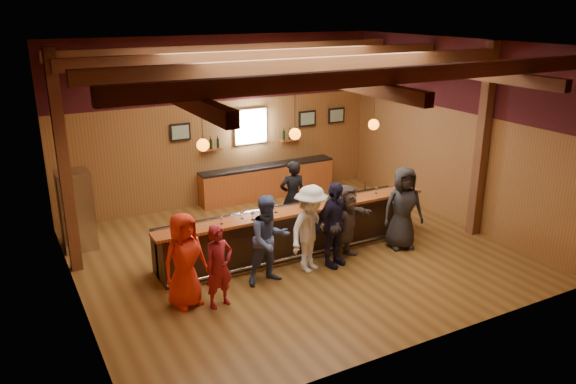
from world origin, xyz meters
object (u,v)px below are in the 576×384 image
(bar_counter, at_px, (292,229))
(back_bar_cabinet, at_px, (268,181))
(stainless_fridge, at_px, (76,210))
(customer_brown, at_px, (346,222))
(bottle_a, at_px, (318,199))
(customer_denim, at_px, (269,240))
(bartender, at_px, (293,197))
(ice_bucket, at_px, (305,202))
(customer_dark, at_px, (403,208))
(customer_redvest, at_px, (219,266))
(customer_orange, at_px, (185,260))
(customer_navy, at_px, (334,225))
(customer_white, at_px, (311,229))

(bar_counter, xyz_separation_m, back_bar_cabinet, (1.18, 3.57, -0.05))
(stainless_fridge, distance_m, customer_brown, 5.96)
(bottle_a, bearing_deg, customer_denim, -153.15)
(bartender, relative_size, ice_bucket, 7.07)
(customer_dark, distance_m, bartender, 2.62)
(back_bar_cabinet, height_order, customer_redvest, customer_redvest)
(customer_orange, distance_m, customer_navy, 3.23)
(customer_brown, bearing_deg, customer_denim, 161.82)
(stainless_fridge, bearing_deg, bar_counter, -30.76)
(back_bar_cabinet, relative_size, customer_denim, 2.22)
(customer_dark, bearing_deg, customer_redvest, -157.78)
(back_bar_cabinet, relative_size, customer_orange, 2.25)
(bar_counter, distance_m, stainless_fridge, 4.81)
(bartender, bearing_deg, customer_redvest, 50.34)
(bar_counter, xyz_separation_m, customer_denim, (-1.09, -1.06, 0.38))
(customer_white, bearing_deg, bar_counter, 59.44)
(customer_redvest, height_order, ice_bucket, customer_redvest)
(back_bar_cabinet, bearing_deg, customer_white, -105.87)
(bar_counter, distance_m, customer_denim, 1.57)
(customer_redvest, distance_m, customer_white, 2.23)
(back_bar_cabinet, bearing_deg, customer_brown, -94.33)
(customer_orange, relative_size, customer_dark, 0.95)
(bartender, bearing_deg, customer_white, 80.58)
(bottle_a, bearing_deg, bartender, 86.06)
(stainless_fridge, relative_size, ice_bucket, 7.22)
(customer_denim, bearing_deg, stainless_fridge, 129.44)
(customer_brown, height_order, ice_bucket, customer_brown)
(bartender, bearing_deg, customer_denim, 60.89)
(back_bar_cabinet, xyz_separation_m, ice_bucket, (-1.04, -3.88, 0.76))
(customer_dark, bearing_deg, bartender, 146.72)
(customer_orange, bearing_deg, customer_dark, -11.87)
(bar_counter, bearing_deg, customer_denim, -135.65)
(bottle_a, bearing_deg, back_bar_cabinet, 79.77)
(customer_white, bearing_deg, customer_redvest, 167.92)
(bar_counter, distance_m, customer_white, 1.08)
(customer_navy, height_order, customer_brown, customer_navy)
(customer_navy, height_order, bartender, customer_navy)
(back_bar_cabinet, distance_m, customer_orange, 6.19)
(bar_counter, xyz_separation_m, bottle_a, (0.49, -0.26, 0.71))
(customer_white, distance_m, customer_brown, 0.98)
(customer_denim, bearing_deg, customer_dark, 0.24)
(customer_orange, distance_m, ice_bucket, 3.09)
(customer_navy, xyz_separation_m, customer_brown, (0.43, 0.17, -0.08))
(customer_orange, bearing_deg, stainless_fridge, 96.28)
(bottle_a, bearing_deg, customer_white, -129.53)
(customer_dark, xyz_separation_m, bottle_a, (-1.79, 0.71, 0.30))
(bar_counter, distance_m, customer_redvest, 2.73)
(customer_navy, bearing_deg, customer_dark, -16.92)
(bar_counter, relative_size, bartender, 3.57)
(bar_counter, height_order, customer_orange, customer_orange)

